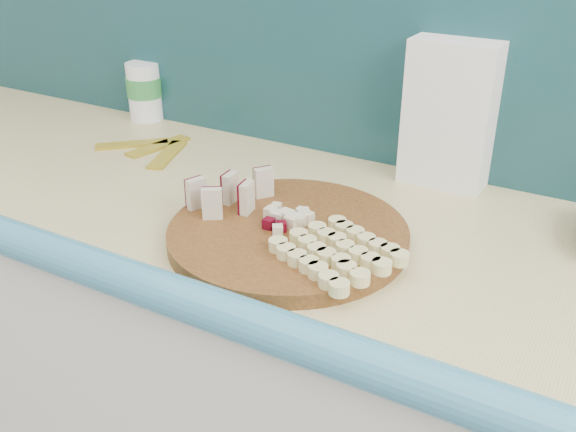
{
  "coord_description": "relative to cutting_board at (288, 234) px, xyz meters",
  "views": [
    {
      "loc": [
        0.72,
        0.65,
        1.4
      ],
      "look_at": [
        0.29,
        1.41,
        0.95
      ],
      "focal_mm": 40.0,
      "sensor_mm": 36.0,
      "label": 1
    }
  ],
  "objects": [
    {
      "name": "apple_chunks",
      "position": [
        -0.02,
        0.01,
        0.02
      ],
      "size": [
        0.06,
        0.06,
        0.02
      ],
      "color": "beige",
      "rests_on": "cutting_board"
    },
    {
      "name": "apple_wedges",
      "position": [
        -0.12,
        0.02,
        0.04
      ],
      "size": [
        0.11,
        0.15,
        0.05
      ],
      "color": "beige",
      "rests_on": "cutting_board"
    },
    {
      "name": "banana_slices",
      "position": [
        0.11,
        -0.04,
        0.02
      ],
      "size": [
        0.19,
        0.18,
        0.02
      ],
      "color": "#E4D58B",
      "rests_on": "cutting_board"
    },
    {
      "name": "backsplash",
      "position": [
        -0.19,
        0.38,
        0.24
      ],
      "size": [
        2.2,
        0.02,
        0.5
      ],
      "primitive_type": "cube",
      "color": "teal",
      "rests_on": "kitchen_counter"
    },
    {
      "name": "cutting_board",
      "position": [
        0.0,
        0.0,
        0.0
      ],
      "size": [
        0.49,
        0.49,
        0.02
      ],
      "primitive_type": "cylinder",
      "rotation": [
        0.0,
        0.0,
        -0.39
      ],
      "color": "#47230F",
      "rests_on": "kitchen_counter"
    },
    {
      "name": "canister",
      "position": [
        -0.59,
        0.35,
        0.06
      ],
      "size": [
        0.08,
        0.08,
        0.13
      ],
      "rotation": [
        0.0,
        0.0,
        -0.36
      ],
      "color": "white",
      "rests_on": "kitchen_counter"
    },
    {
      "name": "kitchen_counter",
      "position": [
        -0.19,
        0.09,
        -0.47
      ],
      "size": [
        2.2,
        0.63,
        0.91
      ],
      "color": "white",
      "rests_on": "ground"
    },
    {
      "name": "flour_bag",
      "position": [
        0.14,
        0.35,
        0.12
      ],
      "size": [
        0.16,
        0.11,
        0.26
      ],
      "primitive_type": "cube",
      "rotation": [
        0.0,
        0.0,
        -0.03
      ],
      "color": "white",
      "rests_on": "kitchen_counter"
    },
    {
      "name": "banana_peel",
      "position": [
        -0.44,
        0.2,
        -0.01
      ],
      "size": [
        0.21,
        0.18,
        0.01
      ],
      "rotation": [
        0.0,
        0.0,
        -0.38
      ],
      "color": "gold",
      "rests_on": "kitchen_counter"
    }
  ]
}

